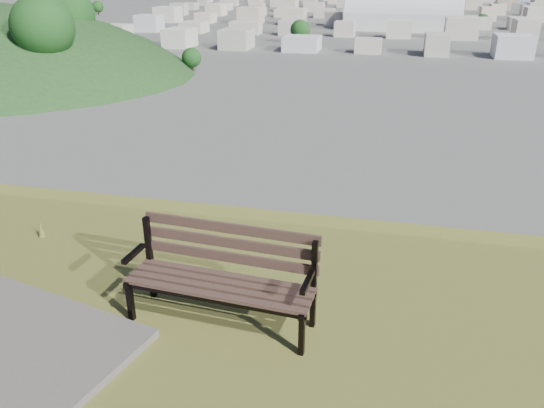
# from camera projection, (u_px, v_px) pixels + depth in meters

# --- Properties ---
(park_bench) EXTENTS (1.67, 0.64, 0.86)m
(park_bench) POSITION_uv_depth(u_px,v_px,m) (223.00, 271.00, 4.60)
(park_bench) COLOR #463128
(park_bench) RESTS_ON hilltop_mesa
(arena) EXTENTS (57.91, 28.58, 23.65)m
(arena) POSITION_uv_depth(u_px,v_px,m) (404.00, 18.00, 263.51)
(arena) COLOR silver
(arena) RESTS_ON ground
(city_blocks) EXTENTS (395.00, 361.00, 7.00)m
(city_blocks) POSITION_uv_depth(u_px,v_px,m) (403.00, 8.00, 362.64)
(city_blocks) COLOR #BCB0A5
(city_blocks) RESTS_ON ground
(city_trees) EXTENTS (406.52, 387.20, 9.98)m
(city_trees) POSITION_uv_depth(u_px,v_px,m) (355.00, 14.00, 300.42)
(city_trees) COLOR #332519
(city_trees) RESTS_ON ground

